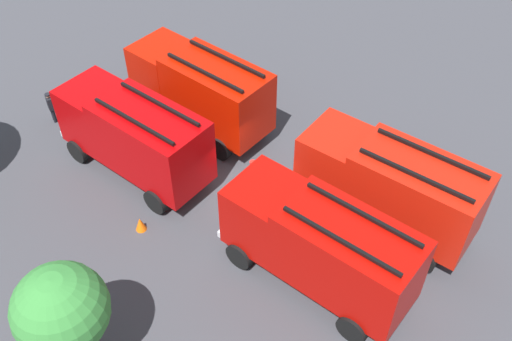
{
  "coord_description": "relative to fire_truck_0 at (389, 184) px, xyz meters",
  "views": [
    {
      "loc": [
        -10.84,
        13.02,
        17.95
      ],
      "look_at": [
        0.0,
        0.0,
        1.4
      ],
      "focal_mm": 40.8,
      "sensor_mm": 36.0,
      "label": 1
    }
  ],
  "objects": [
    {
      "name": "ground_plane",
      "position": [
        4.86,
        2.09,
        -2.15
      ],
      "size": [
        47.34,
        47.34,
        0.0
      ],
      "primitive_type": "plane",
      "color": "#38383D"
    },
    {
      "name": "fire_truck_0",
      "position": [
        0.0,
        0.0,
        0.0
      ],
      "size": [
        7.32,
        3.06,
        3.88
      ],
      "rotation": [
        0.0,
        0.0,
        0.05
      ],
      "color": "#BA1609",
      "rests_on": "ground"
    },
    {
      "name": "fire_truck_1",
      "position": [
        9.79,
        0.16,
        0.0
      ],
      "size": [
        7.21,
        2.77,
        3.88
      ],
      "rotation": [
        0.0,
        0.0,
        0.0
      ],
      "color": "#AF1102",
      "rests_on": "ground"
    },
    {
      "name": "fire_truck_2",
      "position": [
        0.36,
        4.04,
        0.0
      ],
      "size": [
        7.25,
        2.88,
        3.88
      ],
      "rotation": [
        0.0,
        0.0,
        0.02
      ],
      "color": "#AA0904",
      "rests_on": "ground"
    },
    {
      "name": "fire_truck_3",
      "position": [
        9.68,
        4.25,
        0.0
      ],
      "size": [
        7.25,
        2.89,
        3.88
      ],
      "rotation": [
        0.0,
        0.0,
        0.02
      ],
      "color": "#AB0405",
      "rests_on": "ground"
    },
    {
      "name": "firefighter_0",
      "position": [
        15.48,
        4.56,
        -1.27
      ],
      "size": [
        0.48,
        0.37,
        1.6
      ],
      "rotation": [
        0.0,
        0.0,
        1.21
      ],
      "color": "black",
      "rests_on": "ground"
    },
    {
      "name": "firefighter_1",
      "position": [
        5.11,
        1.99,
        -1.23
      ],
      "size": [
        0.41,
        0.48,
        1.66
      ],
      "rotation": [
        0.0,
        0.0,
        3.62
      ],
      "color": "black",
      "rests_on": "ground"
    },
    {
      "name": "tree_0",
      "position": [
        4.44,
        11.58,
        0.88
      ],
      "size": [
        2.91,
        2.91,
        4.51
      ],
      "color": "brown",
      "rests_on": "ground"
    },
    {
      "name": "traffic_cone_0",
      "position": [
        7.16,
        6.51,
        -1.84
      ],
      "size": [
        0.44,
        0.44,
        0.63
      ],
      "primitive_type": "cone",
      "color": "#F2600C",
      "rests_on": "ground"
    }
  ]
}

